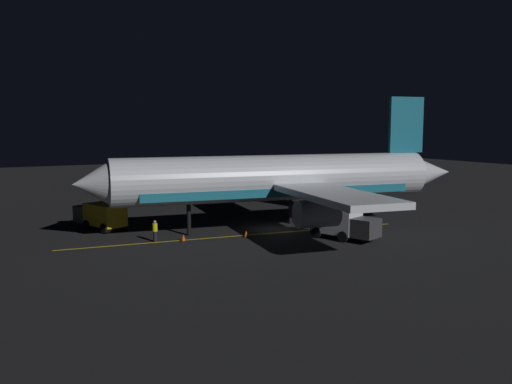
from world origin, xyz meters
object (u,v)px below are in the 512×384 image
airliner (282,180)px  baggage_truck (101,216)px  catering_truck (343,224)px  traffic_cone_near_right (246,234)px  traffic_cone_near_left (183,238)px  ground_crew_worker (155,231)px

airliner → baggage_truck: (7.58, 14.25, -3.25)m
baggage_truck → airliner: bearing=-118.0°
catering_truck → baggage_truck: bearing=50.1°
baggage_truck → catering_truck: catering_truck is taller
traffic_cone_near_right → traffic_cone_near_left: bearing=78.5°
airliner → traffic_cone_near_right: (-1.60, 4.43, -4.22)m
baggage_truck → traffic_cone_near_left: bearing=-150.1°
ground_crew_worker → airliner: bearing=-91.1°
baggage_truck → traffic_cone_near_left: (-8.14, -4.68, -0.96)m
ground_crew_worker → catering_truck: bearing=-114.6°
airliner → traffic_cone_near_left: size_ratio=65.11×
airliner → catering_truck: 7.22m
airliner → traffic_cone_near_right: 6.32m
catering_truck → traffic_cone_near_left: bearing=64.6°
catering_truck → traffic_cone_near_left: 12.99m
airliner → traffic_cone_near_left: bearing=93.3°
catering_truck → traffic_cone_near_right: size_ratio=10.59×
baggage_truck → catering_truck: (-13.69, -16.38, 0.04)m
ground_crew_worker → traffic_cone_near_left: bearing=-110.4°
baggage_truck → ground_crew_worker: bearing=-160.7°
airliner → baggage_truck: 16.47m
catering_truck → ground_crew_worker: size_ratio=3.35×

